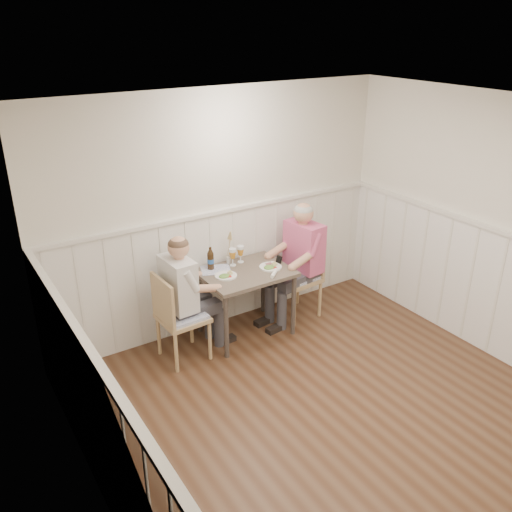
# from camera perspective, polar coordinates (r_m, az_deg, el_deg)

# --- Properties ---
(ground_plane) EXTENTS (4.50, 4.50, 0.00)m
(ground_plane) POSITION_cam_1_polar(r_m,az_deg,el_deg) (4.87, 10.28, -17.78)
(ground_plane) COLOR #442918
(room_shell) EXTENTS (4.04, 4.54, 2.60)m
(room_shell) POSITION_cam_1_polar(r_m,az_deg,el_deg) (4.04, 11.84, -1.42)
(room_shell) COLOR silver
(room_shell) RESTS_ON ground
(wainscot) EXTENTS (4.00, 4.49, 1.34)m
(wainscot) POSITION_cam_1_polar(r_m,az_deg,el_deg) (4.88, 5.44, -7.34)
(wainscot) COLOR silver
(wainscot) RESTS_ON ground
(dining_table) EXTENTS (0.93, 0.70, 0.75)m
(dining_table) POSITION_cam_1_polar(r_m,az_deg,el_deg) (5.76, -1.07, -2.51)
(dining_table) COLOR #4B4437
(dining_table) RESTS_ON ground
(chair_right) EXTENTS (0.49, 0.49, 0.96)m
(chair_right) POSITION_cam_1_polar(r_m,az_deg,el_deg) (6.23, 4.74, -1.78)
(chair_right) COLOR tan
(chair_right) RESTS_ON ground
(chair_left) EXTENTS (0.47, 0.47, 0.94)m
(chair_left) POSITION_cam_1_polar(r_m,az_deg,el_deg) (5.44, -8.29, -6.13)
(chair_left) COLOR tan
(chair_left) RESTS_ON ground
(man_in_pink) EXTENTS (0.68, 0.47, 1.39)m
(man_in_pink) POSITION_cam_1_polar(r_m,az_deg,el_deg) (6.17, 4.71, -1.40)
(man_in_pink) COLOR #3F3F47
(man_in_pink) RESTS_ON ground
(diner_cream) EXTENTS (0.63, 0.44, 1.32)m
(diner_cream) POSITION_cam_1_polar(r_m,az_deg,el_deg) (5.51, -7.67, -5.18)
(diner_cream) COLOR #3F3F47
(diner_cream) RESTS_ON ground
(plate_man) EXTENTS (0.24, 0.24, 0.06)m
(plate_man) POSITION_cam_1_polar(r_m,az_deg,el_deg) (5.78, 1.51, -1.09)
(plate_man) COLOR white
(plate_man) RESTS_ON dining_table
(plate_diner) EXTENTS (0.23, 0.23, 0.06)m
(plate_diner) POSITION_cam_1_polar(r_m,az_deg,el_deg) (5.59, -3.25, -2.04)
(plate_diner) COLOR white
(plate_diner) RESTS_ON dining_table
(beer_glass_a) EXTENTS (0.08, 0.08, 0.19)m
(beer_glass_a) POSITION_cam_1_polar(r_m,az_deg,el_deg) (5.87, -1.64, 0.48)
(beer_glass_a) COLOR silver
(beer_glass_a) RESTS_ON dining_table
(beer_glass_b) EXTENTS (0.08, 0.08, 0.20)m
(beer_glass_b) POSITION_cam_1_polar(r_m,az_deg,el_deg) (5.79, -2.48, 0.18)
(beer_glass_b) COLOR silver
(beer_glass_b) RESTS_ON dining_table
(beer_bottle) EXTENTS (0.07, 0.07, 0.25)m
(beer_bottle) POSITION_cam_1_polar(r_m,az_deg,el_deg) (5.73, -4.80, -0.38)
(beer_bottle) COLOR black
(beer_bottle) RESTS_ON dining_table
(rolled_napkin) EXTENTS (0.16, 0.15, 0.04)m
(rolled_napkin) POSITION_cam_1_polar(r_m,az_deg,el_deg) (5.63, 1.93, -1.82)
(rolled_napkin) COLOR white
(rolled_napkin) RESTS_ON dining_table
(grass_vase) EXTENTS (0.04, 0.04, 0.39)m
(grass_vase) POSITION_cam_1_polar(r_m,az_deg,el_deg) (5.83, -2.94, 0.75)
(grass_vase) COLOR silver
(grass_vase) RESTS_ON dining_table
(gingham_mat) EXTENTS (0.38, 0.34, 0.01)m
(gingham_mat) POSITION_cam_1_polar(r_m,az_deg,el_deg) (5.75, -4.26, -1.45)
(gingham_mat) COLOR #6471A7
(gingham_mat) RESTS_ON dining_table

